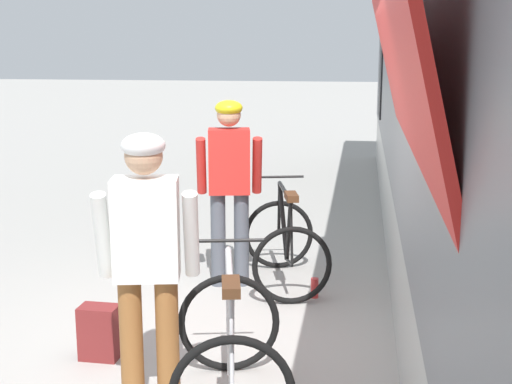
% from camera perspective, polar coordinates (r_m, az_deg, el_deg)
% --- Properties ---
extents(ground_plane, '(80.00, 80.00, 0.00)m').
position_cam_1_polar(ground_plane, '(5.47, -4.00, -12.33)').
color(ground_plane, '#A09E99').
extents(cyclist_near_in_red, '(0.65, 0.38, 1.76)m').
position_cam_1_polar(cyclist_near_in_red, '(6.44, -2.21, 1.27)').
color(cyclist_near_in_red, '#4C515B').
rests_on(cyclist_near_in_red, ground).
extents(cyclist_far_in_white, '(0.65, 0.39, 1.76)m').
position_cam_1_polar(cyclist_far_in_white, '(4.13, -8.97, -4.96)').
color(cyclist_far_in_white, '#935B2D').
rests_on(cyclist_far_in_white, ground).
extents(bicycle_near_black, '(0.94, 1.21, 0.99)m').
position_cam_1_polar(bicycle_near_black, '(6.58, 2.40, -4.32)').
color(bicycle_near_black, black).
rests_on(bicycle_near_black, ground).
extents(bicycle_far_silver, '(0.92, 1.19, 0.99)m').
position_cam_1_polar(bicycle_far_silver, '(4.41, -2.13, -12.75)').
color(bicycle_far_silver, black).
rests_on(bicycle_far_silver, ground).
extents(backpack_on_platform, '(0.28, 0.19, 0.40)m').
position_cam_1_polar(backpack_on_platform, '(5.27, -12.75, -11.19)').
color(backpack_on_platform, maroon).
rests_on(backpack_on_platform, ground).
extents(water_bottle_near_the_bikes, '(0.07, 0.07, 0.18)m').
position_cam_1_polar(water_bottle_near_the_bikes, '(6.37, 4.84, -7.87)').
color(water_bottle_near_the_bikes, red).
rests_on(water_bottle_near_the_bikes, ground).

